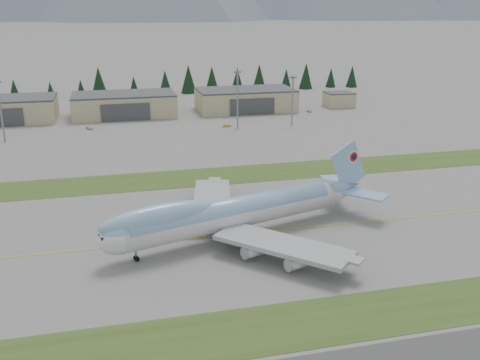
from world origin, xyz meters
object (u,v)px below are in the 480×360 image
object	(u,v)px
service_vehicle_b	(227,127)
hangar_right	(246,100)
service_vehicle_a	(90,129)
service_vehicle_c	(309,112)
boeing_747_freighter	(234,212)
hangar_center	(124,105)
hangar_left	(1,110)

from	to	relation	value
service_vehicle_b	hangar_right	bearing A→B (deg)	-28.25
service_vehicle_a	service_vehicle_c	xyz separation A→B (m)	(105.56, 14.42, 0.00)
boeing_747_freighter	hangar_center	bearing A→B (deg)	80.55
hangar_center	service_vehicle_b	xyz separation A→B (m)	(42.43, -35.94, -5.39)
service_vehicle_b	hangar_left	bearing A→B (deg)	67.54
hangar_right	service_vehicle_b	size ratio (longest dim) A/B	12.60
hangar_center	service_vehicle_a	bearing A→B (deg)	-120.63
hangar_right	service_vehicle_c	distance (m)	32.60
service_vehicle_b	hangar_center	bearing A→B (deg)	47.53
hangar_left	hangar_right	xyz separation A→B (m)	(115.00, 0.00, 0.00)
service_vehicle_a	service_vehicle_c	world-z (taller)	service_vehicle_a
boeing_747_freighter	service_vehicle_a	xyz separation A→B (m)	(-34.48, 124.21, -6.15)
service_vehicle_c	service_vehicle_a	bearing A→B (deg)	-169.31
hangar_center	hangar_right	size ratio (longest dim) A/B	1.00
service_vehicle_a	service_vehicle_c	size ratio (longest dim) A/B	1.02
service_vehicle_a	service_vehicle_c	bearing A→B (deg)	-20.90
hangar_center	service_vehicle_b	distance (m)	55.87
hangar_center	service_vehicle_b	bearing A→B (deg)	-40.27
boeing_747_freighter	hangar_right	bearing A→B (deg)	58.23
hangar_left	service_vehicle_c	distance (m)	145.24
hangar_center	hangar_right	bearing A→B (deg)	0.00
hangar_left	hangar_center	distance (m)	55.00
hangar_right	service_vehicle_c	xyz separation A→B (m)	(29.59, -12.56, -5.39)
boeing_747_freighter	service_vehicle_c	size ratio (longest dim) A/B	18.95
boeing_747_freighter	hangar_center	world-z (taller)	boeing_747_freighter
boeing_747_freighter	hangar_center	size ratio (longest dim) A/B	1.47
hangar_right	service_vehicle_b	world-z (taller)	hangar_right
hangar_right	service_vehicle_c	world-z (taller)	hangar_right
hangar_left	service_vehicle_b	xyz separation A→B (m)	(97.43, -35.94, -5.39)
hangar_left	hangar_right	distance (m)	115.00
service_vehicle_b	service_vehicle_a	bearing A→B (deg)	79.06
service_vehicle_b	service_vehicle_c	xyz separation A→B (m)	(47.16, 23.38, 0.00)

